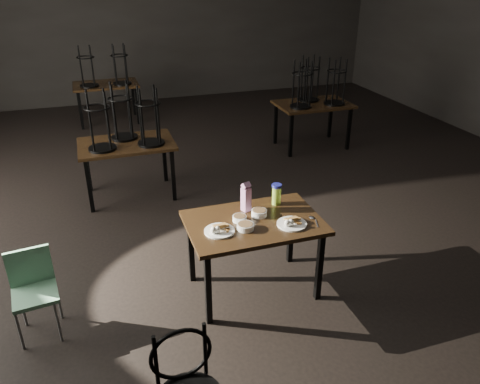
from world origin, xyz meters
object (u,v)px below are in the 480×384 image
object	(u,v)px
juice_carton	(246,197)
water_bottle	(277,194)
main_table	(254,228)
school_chair	(33,286)

from	to	relation	value
juice_carton	water_bottle	size ratio (longest dim) A/B	1.39
juice_carton	main_table	bearing A→B (deg)	-88.69
juice_carton	school_chair	xyz separation A→B (m)	(-1.89, -0.16, -0.43)
water_bottle	school_chair	xyz separation A→B (m)	(-2.21, -0.19, -0.40)
main_table	water_bottle	distance (m)	0.43
juice_carton	school_chair	distance (m)	1.95
water_bottle	juice_carton	bearing A→B (deg)	-174.84
water_bottle	main_table	bearing A→B (deg)	-142.59
main_table	water_bottle	world-z (taller)	water_bottle
juice_carton	school_chair	size ratio (longest dim) A/B	0.38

